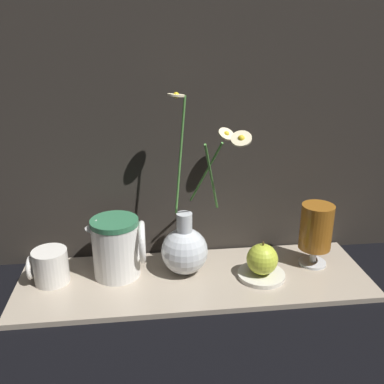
{
  "coord_description": "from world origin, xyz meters",
  "views": [
    {
      "loc": [
        -0.1,
        -0.83,
        0.54
      ],
      "look_at": [
        -0.01,
        0.0,
        0.22
      ],
      "focal_mm": 40.0,
      "sensor_mm": 36.0,
      "label": 1
    }
  ],
  "objects": [
    {
      "name": "tea_glass",
      "position": [
        0.29,
        0.03,
        0.1
      ],
      "size": [
        0.07,
        0.07,
        0.15
      ],
      "color": "silver",
      "rests_on": "shelf"
    },
    {
      "name": "shelf",
      "position": [
        0.0,
        0.0,
        0.01
      ],
      "size": [
        0.79,
        0.25,
        0.01
      ],
      "color": "tan",
      "rests_on": "ground_plane"
    },
    {
      "name": "vase_with_flowers",
      "position": [
        -0.02,
        0.03,
        0.08
      ],
      "size": [
        0.19,
        0.16,
        0.41
      ],
      "color": "silver",
      "rests_on": "shelf"
    },
    {
      "name": "ground_plane",
      "position": [
        0.0,
        0.0,
        0.0
      ],
      "size": [
        6.0,
        6.0,
        0.0
      ],
      "primitive_type": "plane",
      "color": "black"
    },
    {
      "name": "saucer_plate",
      "position": [
        0.15,
        -0.02,
        0.02
      ],
      "size": [
        0.11,
        0.11,
        0.01
      ],
      "color": "silver",
      "rests_on": "shelf"
    },
    {
      "name": "backdrop_wall",
      "position": [
        0.0,
        0.14,
        0.55
      ],
      "size": [
        1.29,
        0.02,
        1.1
      ],
      "color": "#2D2823",
      "rests_on": "ground_plane"
    },
    {
      "name": "orange_fruit",
      "position": [
        0.15,
        -0.02,
        0.06
      ],
      "size": [
        0.07,
        0.07,
        0.08
      ],
      "color": "#B7C638",
      "rests_on": "saucer_plate"
    },
    {
      "name": "ceramic_pitcher",
      "position": [
        -0.17,
        0.03,
        0.09
      ],
      "size": [
        0.13,
        0.11,
        0.15
      ],
      "color": "white",
      "rests_on": "shelf"
    },
    {
      "name": "yellow_mug",
      "position": [
        -0.32,
        0.02,
        0.05
      ],
      "size": [
        0.09,
        0.08,
        0.08
      ],
      "color": "silver",
      "rests_on": "shelf"
    }
  ]
}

